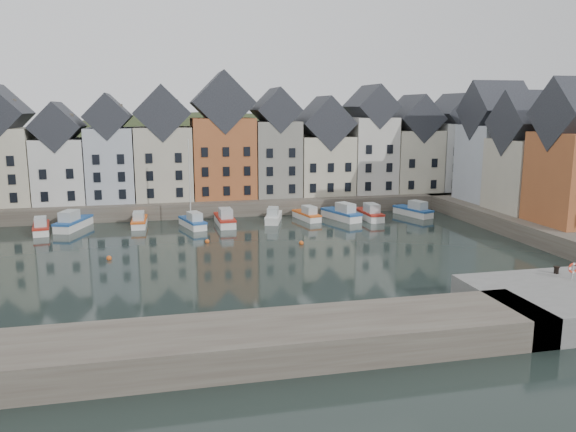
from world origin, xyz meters
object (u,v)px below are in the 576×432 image
object	(u,v)px
boat_d	(193,222)
mooring_bollard	(556,270)
life_ring_post	(573,268)
boat_a	(41,227)

from	to	relation	value
boat_d	mooring_bollard	world-z (taller)	boat_d
mooring_bollard	life_ring_post	bearing A→B (deg)	-86.31
boat_a	mooring_bollard	distance (m)	55.60
mooring_bollard	boat_a	bearing A→B (deg)	142.40
boat_a	life_ring_post	xyz separation A→B (m)	(44.14, -35.53, 2.20)
boat_a	boat_d	world-z (taller)	boat_d
life_ring_post	mooring_bollard	bearing A→B (deg)	93.69
boat_a	life_ring_post	size ratio (longest dim) A/B	4.61
boat_a	life_ring_post	distance (m)	56.70
life_ring_post	boat_a	bearing A→B (deg)	141.17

